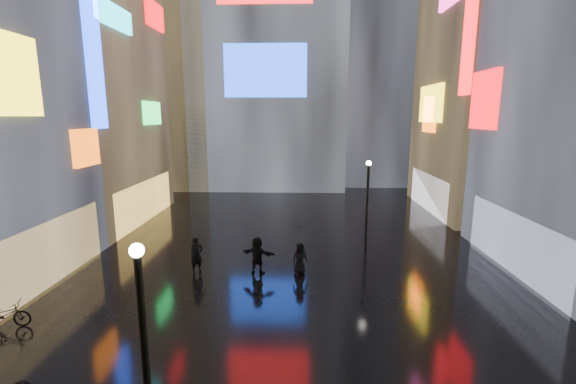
{
  "coord_description": "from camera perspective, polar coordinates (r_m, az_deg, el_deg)",
  "views": [
    {
      "loc": [
        0.44,
        -1.59,
        7.68
      ],
      "look_at": [
        0.0,
        12.0,
        5.0
      ],
      "focal_mm": 24.0,
      "sensor_mm": 36.0,
      "label": 1
    }
  ],
  "objects": [
    {
      "name": "lamp_far",
      "position": [
        22.82,
        11.67,
        -1.06
      ],
      "size": [
        0.3,
        0.3,
        5.2
      ],
      "color": "black",
      "rests_on": "ground"
    },
    {
      "name": "tower_flank_right",
      "position": [
        49.24,
        12.77,
        21.81
      ],
      "size": [
        12.0,
        12.0,
        34.0
      ],
      "primitive_type": "cube",
      "color": "black",
      "rests_on": "ground"
    },
    {
      "name": "building_left_far",
      "position": [
        32.28,
        -29.94,
        15.6
      ],
      "size": [
        10.28,
        12.0,
        22.0
      ],
      "color": "black",
      "rests_on": "ground"
    },
    {
      "name": "pedestrian_5",
      "position": [
        19.3,
        -4.55,
        -9.33
      ],
      "size": [
        1.83,
        1.03,
        1.88
      ],
      "primitive_type": "imported",
      "rotation": [
        0.0,
        0.0,
        2.85
      ],
      "color": "black",
      "rests_on": "ground"
    },
    {
      "name": "ground",
      "position": [
        22.92,
        0.66,
        -8.43
      ],
      "size": [
        140.0,
        140.0,
        0.0
      ],
      "primitive_type": "plane",
      "color": "black",
      "rests_on": "ground"
    },
    {
      "name": "lamp_near",
      "position": [
        9.21,
        -20.52,
        -20.55
      ],
      "size": [
        0.3,
        0.3,
        5.2
      ],
      "color": "black",
      "rests_on": "ground"
    },
    {
      "name": "bicycle",
      "position": [
        18.21,
        -36.49,
        -14.4
      ],
      "size": [
        1.95,
        0.91,
        0.99
      ],
      "primitive_type": "imported",
      "rotation": [
        0.0,
        0.0,
        1.71
      ],
      "color": "black",
      "rests_on": "ground"
    },
    {
      "name": "pedestrian_6",
      "position": [
        19.86,
        -13.38,
        -9.05
      ],
      "size": [
        0.8,
        0.77,
        1.85
      ],
      "primitive_type": "imported",
      "rotation": [
        0.0,
        0.0,
        0.71
      ],
      "color": "black",
      "rests_on": "ground"
    },
    {
      "name": "building_right_far",
      "position": [
        35.76,
        29.51,
        19.93
      ],
      "size": [
        10.28,
        12.0,
        28.0
      ],
      "color": "black",
      "rests_on": "ground"
    },
    {
      "name": "umbrella_2",
      "position": [
        18.84,
        1.8,
        -6.21
      ],
      "size": [
        1.14,
        1.12,
        0.92
      ],
      "primitive_type": "imported",
      "rotation": [
        0.0,
        0.0,
        4.59
      ],
      "color": "black",
      "rests_on": "pedestrian_4"
    },
    {
      "name": "tower_flank_left",
      "position": [
        46.22,
        -17.15,
        17.29
      ],
      "size": [
        10.0,
        10.0,
        26.0
      ],
      "primitive_type": "cube",
      "color": "black",
      "rests_on": "ground"
    },
    {
      "name": "pedestrian_4",
      "position": [
        19.25,
        1.78,
        -9.79
      ],
      "size": [
        0.91,
        0.75,
        1.6
      ],
      "primitive_type": "imported",
      "rotation": [
        0.0,
        0.0,
        0.36
      ],
      "color": "black",
      "rests_on": "ground"
    }
  ]
}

